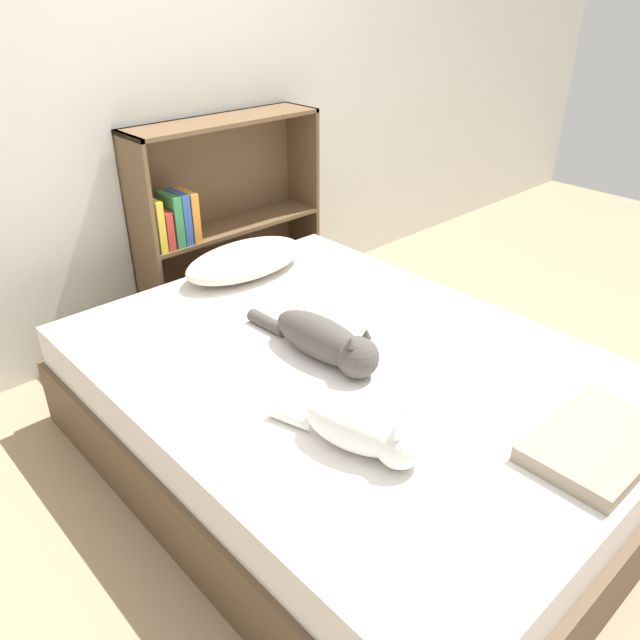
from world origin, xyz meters
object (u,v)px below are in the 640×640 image
object	(u,v)px
bed	(348,412)
cat_dark	(327,342)
pillow	(245,260)
bookshelf	(219,222)
cat_light	(365,431)

from	to	relation	value
bed	cat_dark	xyz separation A→B (m)	(-0.06, 0.06, 0.30)
pillow	bed	bearing A→B (deg)	-101.42
bookshelf	cat_light	bearing A→B (deg)	-111.09
bed	bookshelf	xyz separation A→B (m)	(0.32, 1.27, 0.32)
cat_light	bed	bearing A→B (deg)	123.68
pillow	cat_light	bearing A→B (deg)	-111.60
bed	cat_light	size ratio (longest dim) A/B	4.20
pillow	cat_light	size ratio (longest dim) A/B	1.24
cat_light	cat_dark	world-z (taller)	cat_dark
bed	cat_dark	distance (m)	0.31
pillow	bookshelf	bearing A→B (deg)	70.37
bed	cat_light	bearing A→B (deg)	-129.83
pillow	cat_light	distance (m)	1.29
pillow	cat_light	xyz separation A→B (m)	(-0.48, -1.20, 0.00)
pillow	bookshelf	distance (m)	0.46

